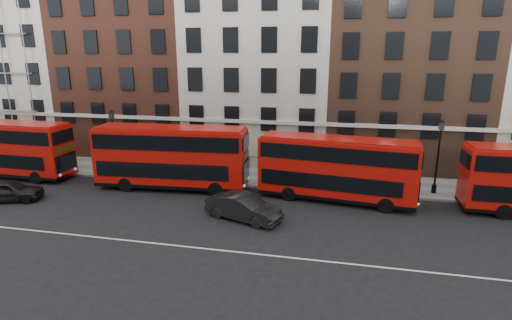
% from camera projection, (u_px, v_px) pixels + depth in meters
% --- Properties ---
extents(ground, '(120.00, 120.00, 0.00)m').
position_uv_depth(ground, '(199.00, 231.00, 22.81)').
color(ground, black).
rests_on(ground, ground).
extents(pavement, '(80.00, 5.00, 0.15)m').
position_uv_depth(pavement, '(244.00, 176.00, 32.70)').
color(pavement, slate).
rests_on(pavement, ground).
extents(kerb, '(80.00, 0.30, 0.16)m').
position_uv_depth(kerb, '(236.00, 185.00, 30.34)').
color(kerb, gray).
rests_on(kerb, ground).
extents(road_centre_line, '(70.00, 0.12, 0.01)m').
position_uv_depth(road_centre_line, '(186.00, 247.00, 20.92)').
color(road_centre_line, white).
rests_on(road_centre_line, ground).
extents(building_terrace, '(64.00, 11.95, 22.00)m').
position_uv_depth(building_terrace, '(259.00, 48.00, 37.08)').
color(building_terrace, '#B8B09F').
rests_on(building_terrace, ground).
extents(bus_a, '(10.85, 2.91, 4.53)m').
position_uv_depth(bus_a, '(7.00, 148.00, 32.19)').
color(bus_a, red).
rests_on(bus_a, ground).
extents(bus_b, '(11.29, 3.43, 4.68)m').
position_uv_depth(bus_b, '(171.00, 156.00, 29.27)').
color(bus_b, red).
rests_on(bus_b, ground).
extents(bus_c, '(10.69, 3.84, 4.40)m').
position_uv_depth(bus_c, '(336.00, 168.00, 26.88)').
color(bus_c, red).
rests_on(bus_c, ground).
extents(car_rear, '(4.66, 3.06, 1.47)m').
position_uv_depth(car_rear, '(8.00, 191.00, 27.22)').
color(car_rear, black).
rests_on(car_rear, ground).
extents(car_front, '(5.01, 3.09, 1.56)m').
position_uv_depth(car_front, '(243.00, 207.00, 24.17)').
color(car_front, black).
rests_on(car_front, ground).
extents(lamp_post_left, '(0.44, 0.44, 5.33)m').
position_uv_depth(lamp_post_left, '(114.00, 139.00, 32.31)').
color(lamp_post_left, black).
rests_on(lamp_post_left, pavement).
extents(lamp_post_right, '(0.44, 0.44, 5.33)m').
position_uv_depth(lamp_post_right, '(438.00, 153.00, 27.76)').
color(lamp_post_right, black).
rests_on(lamp_post_right, pavement).
extents(iron_railings, '(6.60, 0.06, 1.00)m').
position_uv_depth(iron_railings, '(250.00, 162.00, 34.62)').
color(iron_railings, black).
rests_on(iron_railings, pavement).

